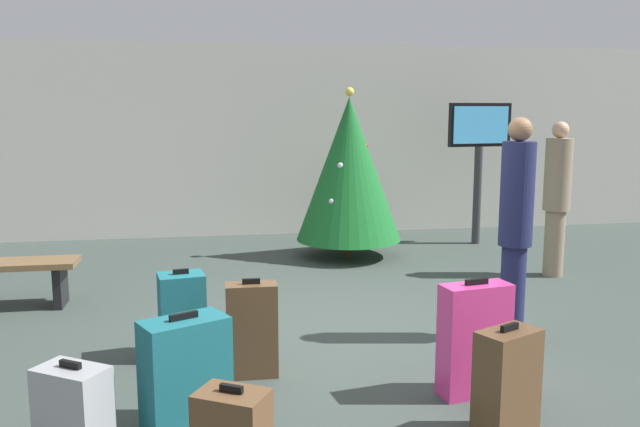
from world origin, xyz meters
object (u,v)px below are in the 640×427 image
object	(u,v)px
flight_info_kiosk	(479,144)
suitcase_1	(182,315)
suitcase_3	(73,411)
waiting_bench	(4,274)
suitcase_4	(507,384)
suitcase_2	(186,375)
traveller_0	(557,195)
suitcase_6	(474,340)
traveller_1	(516,222)
suitcase_5	(252,330)
holiday_tree	(349,169)

from	to	relation	value
flight_info_kiosk	suitcase_1	xyz separation A→B (m)	(-4.14, -3.89, -1.13)
flight_info_kiosk	suitcase_3	xyz separation A→B (m)	(-4.70, -5.34, -1.21)
waiting_bench	suitcase_4	xyz separation A→B (m)	(3.80, -3.30, -0.02)
suitcase_3	waiting_bench	bearing A→B (deg)	112.13
waiting_bench	suitcase_4	world-z (taller)	suitcase_4
waiting_bench	suitcase_2	bearing A→B (deg)	-56.83
flight_info_kiosk	suitcase_1	world-z (taller)	flight_info_kiosk
traveller_0	suitcase_6	bearing A→B (deg)	-127.04
traveller_0	suitcase_2	xyz separation A→B (m)	(-4.22, -3.18, -0.62)
traveller_1	suitcase_4	world-z (taller)	traveller_1
suitcase_4	suitcase_1	bearing A→B (deg)	139.80
traveller_0	suitcase_5	size ratio (longest dim) A/B	2.46
suitcase_3	suitcase_4	xyz separation A→B (m)	(2.55, -0.23, 0.08)
traveller_1	suitcase_4	bearing A→B (deg)	-116.66
suitcase_6	traveller_1	bearing A→B (deg)	52.81
traveller_1	suitcase_2	world-z (taller)	traveller_1
traveller_0	suitcase_4	size ratio (longest dim) A/B	2.56
traveller_0	suitcase_2	size ratio (longest dim) A/B	2.44
suitcase_3	suitcase_5	world-z (taller)	suitcase_5
traveller_1	suitcase_6	distance (m)	1.43
suitcase_1	suitcase_2	world-z (taller)	suitcase_2
flight_info_kiosk	suitcase_2	bearing A→B (deg)	-128.33
holiday_tree	suitcase_3	xyz separation A→B (m)	(-2.64, -4.78, -0.93)
suitcase_2	suitcase_1	bearing A→B (deg)	93.14
traveller_0	suitcase_6	world-z (taller)	traveller_0
suitcase_5	suitcase_6	distance (m)	1.62
suitcase_1	suitcase_6	world-z (taller)	suitcase_6
traveller_1	suitcase_1	bearing A→B (deg)	179.09
suitcase_4	suitcase_2	bearing A→B (deg)	167.54
holiday_tree	flight_info_kiosk	size ratio (longest dim) A/B	1.09
suitcase_1	suitcase_5	distance (m)	0.71
holiday_tree	suitcase_4	size ratio (longest dim) A/B	3.16
holiday_tree	suitcase_1	world-z (taller)	holiday_tree
holiday_tree	suitcase_4	distance (m)	5.08
holiday_tree	suitcase_5	xyz separation A→B (m)	(-1.55, -3.81, -0.84)
suitcase_1	suitcase_3	xyz separation A→B (m)	(-0.56, -1.45, -0.08)
suitcase_1	suitcase_4	size ratio (longest dim) A/B	1.01
waiting_bench	suitcase_2	xyz separation A→B (m)	(1.88, -2.88, 0.00)
traveller_0	traveller_1	distance (m)	2.47
waiting_bench	suitcase_1	xyz separation A→B (m)	(1.81, -1.62, -0.01)
waiting_bench	suitcase_6	bearing A→B (deg)	-34.91
suitcase_2	suitcase_3	size ratio (longest dim) A/B	1.34
holiday_tree	suitcase_4	xyz separation A→B (m)	(-0.09, -5.01, -0.85)
suitcase_6	flight_info_kiosk	bearing A→B (deg)	67.02
suitcase_2	traveller_0	bearing A→B (deg)	37.00
suitcase_2	suitcase_4	bearing A→B (deg)	-12.46
flight_info_kiosk	suitcase_2	size ratio (longest dim) A/B	2.74
flight_info_kiosk	suitcase_4	size ratio (longest dim) A/B	2.88
suitcase_2	traveller_1	bearing A→B (deg)	23.85
suitcase_3	holiday_tree	bearing A→B (deg)	61.09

